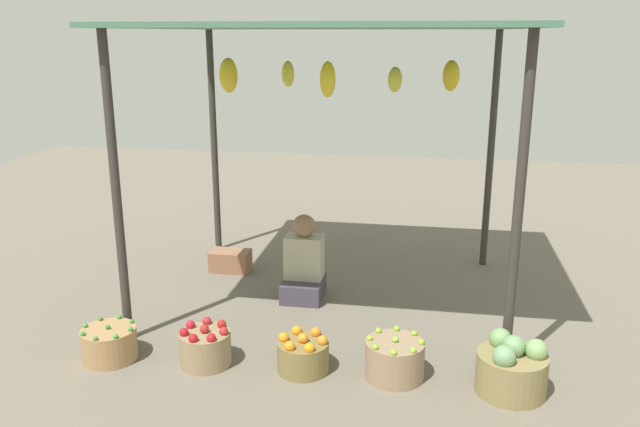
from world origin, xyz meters
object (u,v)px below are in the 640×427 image
at_px(vendor_person, 304,266).
at_px(basket_cabbages, 512,369).
at_px(basket_oranges, 303,355).
at_px(wooden_crate_near_vendor, 230,261).
at_px(basket_green_chilies, 109,344).
at_px(basket_limes, 395,359).
at_px(basket_red_apples, 205,347).

xyz_separation_m(vendor_person, basket_cabbages, (1.69, -1.35, -0.12)).
relative_size(basket_oranges, basket_cabbages, 0.79).
xyz_separation_m(vendor_person, wooden_crate_near_vendor, (-0.87, 0.52, -0.19)).
relative_size(basket_green_chilies, basket_oranges, 1.08).
bearing_deg(basket_limes, basket_red_apples, -177.84).
distance_m(vendor_person, basket_red_apples, 1.43).
height_order(basket_oranges, basket_limes, basket_limes).
distance_m(basket_cabbages, wooden_crate_near_vendor, 3.18).
height_order(basket_green_chilies, basket_limes, basket_limes).
bearing_deg(vendor_person, basket_oranges, -79.03).
distance_m(vendor_person, basket_cabbages, 2.17).
bearing_deg(basket_limes, basket_cabbages, -4.41).
distance_m(basket_green_chilies, wooden_crate_near_vendor, 1.95).
xyz_separation_m(basket_oranges, basket_limes, (0.65, 0.02, 0.01)).
bearing_deg(basket_oranges, basket_green_chilies, -176.90).
distance_m(basket_red_apples, basket_cabbages, 2.16).
distance_m(basket_oranges, basket_limes, 0.65).
relative_size(basket_green_chilies, basket_red_apples, 1.08).
xyz_separation_m(basket_red_apples, basket_limes, (1.38, 0.05, 0.00)).
height_order(basket_oranges, wooden_crate_near_vendor, basket_oranges).
bearing_deg(basket_green_chilies, vendor_person, 49.27).
xyz_separation_m(basket_green_chilies, basket_oranges, (1.45, 0.08, 0.00)).
relative_size(basket_limes, basket_cabbages, 0.88).
bearing_deg(basket_oranges, vendor_person, 100.97).
xyz_separation_m(basket_red_apples, basket_oranges, (0.72, 0.03, -0.01)).
distance_m(vendor_person, wooden_crate_near_vendor, 1.03).
xyz_separation_m(basket_green_chilies, basket_red_apples, (0.73, 0.05, 0.01)).
height_order(basket_green_chilies, basket_cabbages, basket_cabbages).
height_order(basket_green_chilies, basket_red_apples, basket_red_apples).
relative_size(basket_oranges, wooden_crate_near_vendor, 0.94).
bearing_deg(basket_limes, vendor_person, 125.06).
relative_size(vendor_person, basket_oranges, 2.09).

